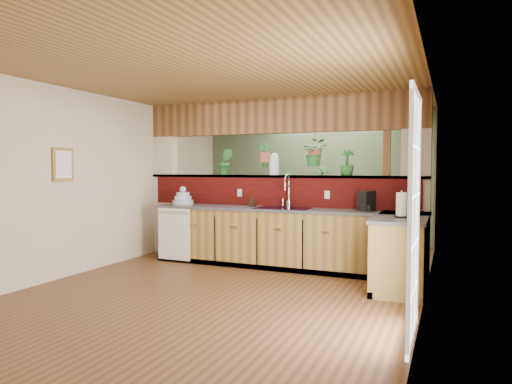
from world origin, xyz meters
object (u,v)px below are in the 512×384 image
at_px(paper_towel, 401,205).
at_px(glass_jar, 274,164).
at_px(faucet, 287,189).
at_px(dish_stack, 183,199).
at_px(soap_dispenser, 253,201).
at_px(coffee_maker, 367,202).
at_px(shelving_console, 304,218).

relative_size(paper_towel, glass_jar, 0.92).
xyz_separation_m(faucet, glass_jar, (-0.30, 0.22, 0.39)).
relative_size(faucet, dish_stack, 1.50).
height_order(soap_dispenser, glass_jar, glass_jar).
relative_size(faucet, coffee_maker, 1.84).
bearing_deg(dish_stack, soap_dispenser, 0.19).
height_order(faucet, glass_jar, glass_jar).
relative_size(faucet, paper_towel, 1.57).
relative_size(paper_towel, shelving_console, 0.19).
xyz_separation_m(faucet, coffee_maker, (1.21, -0.11, -0.15)).
bearing_deg(coffee_maker, soap_dispenser, -155.22).
xyz_separation_m(coffee_maker, shelving_console, (-1.60, 2.24, -0.53)).
distance_m(paper_towel, glass_jar, 2.35).
bearing_deg(soap_dispenser, shelving_console, 86.42).
distance_m(glass_jar, shelving_console, 2.18).
height_order(faucet, shelving_console, faucet).
bearing_deg(coffee_maker, glass_jar, -168.23).
distance_m(dish_stack, shelving_console, 2.70).
bearing_deg(dish_stack, glass_jar, 13.51).
bearing_deg(glass_jar, coffee_maker, -12.57).
distance_m(faucet, shelving_console, 2.26).
bearing_deg(soap_dispenser, faucet, 13.60).
distance_m(coffee_maker, shelving_console, 2.80).
relative_size(glass_jar, shelving_console, 0.21).
distance_m(dish_stack, paper_towel, 3.59).
bearing_deg(faucet, soap_dispenser, -166.40).
bearing_deg(paper_towel, dish_stack, 169.27).
relative_size(dish_stack, glass_jar, 0.97).
height_order(paper_towel, glass_jar, glass_jar).
xyz_separation_m(faucet, paper_towel, (1.74, -0.80, -0.13)).
distance_m(faucet, paper_towel, 1.92).
bearing_deg(coffee_maker, shelving_console, 149.82).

